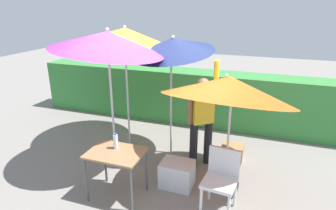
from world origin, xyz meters
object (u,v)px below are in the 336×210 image
object	(u,v)px
crate_cardboard	(232,152)
umbrella_orange	(229,88)
umbrella_yellow	(108,41)
folding_table	(116,158)
umbrella_rainbow	(125,38)
chair_plastic	(221,177)
cooler_box	(177,174)
umbrella_navy	(172,46)
bottle_water	(116,142)
person_vendor	(202,116)

from	to	relation	value
crate_cardboard	umbrella_orange	bearing A→B (deg)	-93.61
umbrella_yellow	folding_table	distance (m)	1.77
umbrella_rainbow	chair_plastic	size ratio (longest dim) A/B	2.73
chair_plastic	folding_table	bearing A→B (deg)	-171.06
umbrella_rainbow	cooler_box	distance (m)	2.65
umbrella_navy	bottle_water	size ratio (longest dim) A/B	9.82
cooler_box	bottle_water	bearing A→B (deg)	-151.56
folding_table	umbrella_yellow	bearing A→B (deg)	121.15
person_vendor	bottle_water	bearing A→B (deg)	-129.54
person_vendor	folding_table	size ratio (longest dim) A/B	2.35
umbrella_navy	folding_table	bearing A→B (deg)	-102.94
cooler_box	chair_plastic	bearing A→B (deg)	-22.39
cooler_box	umbrella_orange	bearing A→B (deg)	27.46
umbrella_rainbow	bottle_water	xyz separation A→B (m)	(0.59, -1.56, -1.30)
umbrella_rainbow	umbrella_navy	bearing A→B (deg)	-9.00
umbrella_navy	person_vendor	world-z (taller)	umbrella_navy
umbrella_orange	umbrella_navy	distance (m)	1.34
person_vendor	cooler_box	distance (m)	1.08
crate_cardboard	folding_table	distance (m)	2.29
umbrella_rainbow	umbrella_yellow	size ratio (longest dim) A/B	0.97
crate_cardboard	person_vendor	bearing A→B (deg)	-145.58
umbrella_rainbow	person_vendor	xyz separation A→B (m)	(1.59, -0.35, -1.22)
folding_table	cooler_box	bearing A→B (deg)	35.03
chair_plastic	umbrella_yellow	bearing A→B (deg)	165.63
umbrella_yellow	bottle_water	size ratio (longest dim) A/B	10.38
umbrella_yellow	cooler_box	bearing A→B (deg)	-9.20
chair_plastic	person_vendor	bearing A→B (deg)	116.54
cooler_box	bottle_water	size ratio (longest dim) A/B	2.11
umbrella_navy	folding_table	distance (m)	2.10
umbrella_orange	crate_cardboard	bearing A→B (deg)	86.39
umbrella_rainbow	chair_plastic	distance (m)	3.04
cooler_box	folding_table	bearing A→B (deg)	-144.97
umbrella_orange	bottle_water	size ratio (longest dim) A/B	8.56
umbrella_orange	umbrella_yellow	size ratio (longest dim) A/B	0.82
folding_table	bottle_water	world-z (taller)	bottle_water
umbrella_yellow	chair_plastic	xyz separation A→B (m)	(1.94, -0.50, -1.69)
umbrella_navy	person_vendor	bearing A→B (deg)	-17.27
crate_cardboard	folding_table	bearing A→B (deg)	-131.57
cooler_box	folding_table	world-z (taller)	folding_table
umbrella_rainbow	chair_plastic	world-z (taller)	umbrella_rainbow
chair_plastic	crate_cardboard	xyz separation A→B (m)	(-0.01, 1.44, -0.37)
umbrella_navy	cooler_box	bearing A→B (deg)	-66.53
umbrella_yellow	folding_table	xyz separation A→B (m)	(0.44, -0.73, -1.55)
bottle_water	umbrella_yellow	bearing A→B (deg)	121.98
umbrella_orange	bottle_water	xyz separation A→B (m)	(-1.48, -0.79, -0.74)
umbrella_orange	chair_plastic	xyz separation A→B (m)	(0.06, -0.65, -1.08)
umbrella_yellow	crate_cardboard	size ratio (longest dim) A/B	6.45
umbrella_orange	person_vendor	bearing A→B (deg)	138.03
chair_plastic	crate_cardboard	size ratio (longest dim) A/B	2.30
chair_plastic	bottle_water	distance (m)	1.58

